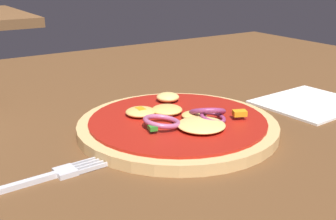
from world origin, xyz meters
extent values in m
cube|color=brown|center=(0.00, 0.00, 0.02)|extent=(1.30, 0.97, 0.04)
cylinder|color=tan|center=(0.03, -0.03, 0.04)|extent=(0.23, 0.23, 0.01)
cylinder|color=#A81C11|center=(0.03, -0.03, 0.05)|extent=(0.20, 0.20, 0.00)
ellipsoid|color=#E5BC60|center=(0.05, -0.04, 0.05)|extent=(0.03, 0.03, 0.01)
ellipsoid|color=#E5BC60|center=(0.00, 0.00, 0.06)|extent=(0.03, 0.03, 0.01)
ellipsoid|color=#E5BC60|center=(0.03, -0.01, 0.06)|extent=(0.04, 0.04, 0.01)
ellipsoid|color=#EFCC72|center=(0.03, -0.07, 0.06)|extent=(0.05, 0.05, 0.01)
ellipsoid|color=#EFCC72|center=(0.06, 0.03, 0.06)|extent=(0.03, 0.03, 0.01)
torus|color=#93386B|center=(0.06, -0.05, 0.06)|extent=(0.06, 0.06, 0.02)
torus|color=#B25984|center=(0.00, -0.05, 0.06)|extent=(0.04, 0.04, 0.01)
torus|color=#93386B|center=(0.05, -0.06, 0.06)|extent=(0.04, 0.04, 0.01)
cube|color=orange|center=(0.09, -0.07, 0.06)|extent=(0.02, 0.02, 0.01)
cube|color=#2D8C28|center=(0.04, -0.08, 0.06)|extent=(0.01, 0.01, 0.00)
cube|color=orange|center=(0.00, 0.00, 0.06)|extent=(0.01, 0.01, 0.01)
cube|color=#2D8C28|center=(-0.02, -0.05, 0.06)|extent=(0.01, 0.01, 0.00)
cube|color=silver|center=(-0.12, -0.07, 0.04)|extent=(0.02, 0.02, 0.01)
cube|color=silver|center=(-0.09, -0.07, 0.04)|extent=(0.04, 0.00, 0.00)
cube|color=silver|center=(-0.09, -0.07, 0.04)|extent=(0.04, 0.00, 0.00)
cube|color=silver|center=(-0.09, -0.06, 0.04)|extent=(0.04, 0.00, 0.00)
cube|color=silver|center=(-0.09, -0.06, 0.04)|extent=(0.04, 0.00, 0.00)
cube|color=white|center=(0.24, -0.05, 0.04)|extent=(0.14, 0.12, 0.00)
camera|label=1|loc=(-0.23, -0.41, 0.22)|focal=45.62mm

